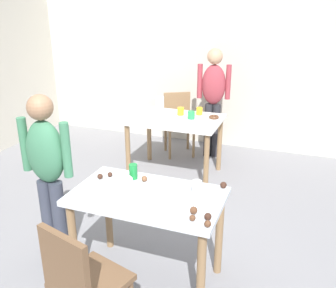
{
  "coord_description": "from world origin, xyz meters",
  "views": [
    {
      "loc": [
        0.96,
        -2.22,
        2.04
      ],
      "look_at": [
        -0.1,
        0.62,
        0.9
      ],
      "focal_mm": 39.77,
      "sensor_mm": 36.0,
      "label": 1
    }
  ],
  "objects_px": {
    "mixing_bowl": "(122,183)",
    "dining_table_near": "(148,208)",
    "person_adult_far": "(213,94)",
    "person_girl_near": "(47,167)",
    "pitcher_far": "(159,107)",
    "chair_far_table": "(178,120)",
    "chair_near_table": "(81,280)",
    "soda_can": "(133,172)",
    "dining_table_far": "(175,126)"
  },
  "relations": [
    {
      "from": "soda_can",
      "to": "chair_far_table",
      "type": "bearing_deg",
      "value": 100.69
    },
    {
      "from": "mixing_bowl",
      "to": "soda_can",
      "type": "height_order",
      "value": "soda_can"
    },
    {
      "from": "dining_table_far",
      "to": "mixing_bowl",
      "type": "distance_m",
      "value": 1.87
    },
    {
      "from": "chair_near_table",
      "to": "pitcher_far",
      "type": "distance_m",
      "value": 2.63
    },
    {
      "from": "chair_far_table",
      "to": "chair_near_table",
      "type": "bearing_deg",
      "value": -80.96
    },
    {
      "from": "soda_can",
      "to": "chair_near_table",
      "type": "bearing_deg",
      "value": -85.52
    },
    {
      "from": "chair_near_table",
      "to": "person_adult_far",
      "type": "bearing_deg",
      "value": 90.69
    },
    {
      "from": "soda_can",
      "to": "person_girl_near",
      "type": "bearing_deg",
      "value": -159.35
    },
    {
      "from": "soda_can",
      "to": "mixing_bowl",
      "type": "bearing_deg",
      "value": -99.48
    },
    {
      "from": "mixing_bowl",
      "to": "person_girl_near",
      "type": "bearing_deg",
      "value": -172.07
    },
    {
      "from": "chair_far_table",
      "to": "soda_can",
      "type": "bearing_deg",
      "value": -79.31
    },
    {
      "from": "dining_table_far",
      "to": "chair_far_table",
      "type": "relative_size",
      "value": 1.27
    },
    {
      "from": "dining_table_far",
      "to": "chair_near_table",
      "type": "relative_size",
      "value": 1.27
    },
    {
      "from": "chair_near_table",
      "to": "chair_far_table",
      "type": "xyz_separation_m",
      "value": [
        -0.53,
        3.33,
        0.0
      ]
    },
    {
      "from": "person_adult_far",
      "to": "mixing_bowl",
      "type": "xyz_separation_m",
      "value": [
        -0.06,
        -2.61,
        -0.12
      ]
    },
    {
      "from": "person_adult_far",
      "to": "mixing_bowl",
      "type": "bearing_deg",
      "value": -91.21
    },
    {
      "from": "chair_near_table",
      "to": "person_girl_near",
      "type": "height_order",
      "value": "person_girl_near"
    },
    {
      "from": "mixing_bowl",
      "to": "pitcher_far",
      "type": "xyz_separation_m",
      "value": [
        -0.41,
        1.81,
        0.1
      ]
    },
    {
      "from": "chair_far_table",
      "to": "soda_can",
      "type": "relative_size",
      "value": 7.13
    },
    {
      "from": "person_girl_near",
      "to": "pitcher_far",
      "type": "xyz_separation_m",
      "value": [
        0.19,
        1.89,
        0.03
      ]
    },
    {
      "from": "chair_near_table",
      "to": "mixing_bowl",
      "type": "height_order",
      "value": "chair_near_table"
    },
    {
      "from": "dining_table_far",
      "to": "person_girl_near",
      "type": "distance_m",
      "value": 1.98
    },
    {
      "from": "soda_can",
      "to": "pitcher_far",
      "type": "xyz_separation_m",
      "value": [
        -0.44,
        1.66,
        0.07
      ]
    },
    {
      "from": "dining_table_near",
      "to": "person_adult_far",
      "type": "bearing_deg",
      "value": 93.77
    },
    {
      "from": "person_girl_near",
      "to": "person_adult_far",
      "type": "distance_m",
      "value": 2.78
    },
    {
      "from": "person_girl_near",
      "to": "chair_near_table",
      "type": "bearing_deg",
      "value": -43.3
    },
    {
      "from": "chair_far_table",
      "to": "soda_can",
      "type": "distance_m",
      "value": 2.5
    },
    {
      "from": "chair_far_table",
      "to": "person_adult_far",
      "type": "xyz_separation_m",
      "value": [
        0.49,
        0.03,
        0.41
      ]
    },
    {
      "from": "chair_far_table",
      "to": "dining_table_far",
      "type": "bearing_deg",
      "value": -74.06
    },
    {
      "from": "chair_near_table",
      "to": "person_adult_far",
      "type": "height_order",
      "value": "person_adult_far"
    },
    {
      "from": "dining_table_far",
      "to": "mixing_bowl",
      "type": "xyz_separation_m",
      "value": [
        0.22,
        -1.85,
        0.14
      ]
    },
    {
      "from": "person_adult_far",
      "to": "mixing_bowl",
      "type": "distance_m",
      "value": 2.62
    },
    {
      "from": "person_adult_far",
      "to": "pitcher_far",
      "type": "distance_m",
      "value": 0.93
    },
    {
      "from": "mixing_bowl",
      "to": "chair_near_table",
      "type": "bearing_deg",
      "value": -82.65
    },
    {
      "from": "person_adult_far",
      "to": "soda_can",
      "type": "xyz_separation_m",
      "value": [
        -0.03,
        -2.46,
        -0.09
      ]
    },
    {
      "from": "chair_near_table",
      "to": "dining_table_far",
      "type": "bearing_deg",
      "value": 97.03
    },
    {
      "from": "mixing_bowl",
      "to": "soda_can",
      "type": "distance_m",
      "value": 0.16
    },
    {
      "from": "chair_near_table",
      "to": "person_adult_far",
      "type": "xyz_separation_m",
      "value": [
        -0.04,
        3.36,
        0.41
      ]
    },
    {
      "from": "dining_table_far",
      "to": "chair_far_table",
      "type": "xyz_separation_m",
      "value": [
        -0.21,
        0.73,
        -0.15
      ]
    },
    {
      "from": "person_adult_far",
      "to": "person_girl_near",
      "type": "bearing_deg",
      "value": -103.69
    },
    {
      "from": "person_adult_far",
      "to": "soda_can",
      "type": "relative_size",
      "value": 12.36
    },
    {
      "from": "chair_far_table",
      "to": "soda_can",
      "type": "height_order",
      "value": "soda_can"
    },
    {
      "from": "soda_can",
      "to": "pitcher_far",
      "type": "height_order",
      "value": "pitcher_far"
    },
    {
      "from": "chair_far_table",
      "to": "person_girl_near",
      "type": "xyz_separation_m",
      "value": [
        -0.17,
        -2.67,
        0.35
      ]
    },
    {
      "from": "chair_near_table",
      "to": "person_girl_near",
      "type": "relative_size",
      "value": 0.61
    },
    {
      "from": "mixing_bowl",
      "to": "dining_table_near",
      "type": "bearing_deg",
      "value": -11.07
    },
    {
      "from": "dining_table_near",
      "to": "mixing_bowl",
      "type": "relative_size",
      "value": 6.55
    },
    {
      "from": "dining_table_far",
      "to": "dining_table_near",
      "type": "bearing_deg",
      "value": -76.53
    },
    {
      "from": "dining_table_near",
      "to": "person_adult_far",
      "type": "height_order",
      "value": "person_adult_far"
    },
    {
      "from": "mixing_bowl",
      "to": "chair_far_table",
      "type": "bearing_deg",
      "value": 99.52
    }
  ]
}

